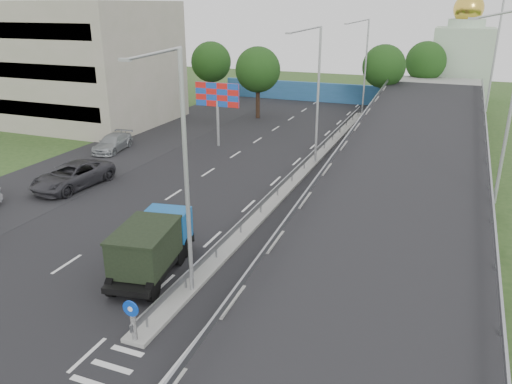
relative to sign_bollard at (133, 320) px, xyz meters
The scene contains 21 objects.
ground 2.41m from the sign_bollard, 90.00° to the right, with size 160.00×160.00×0.00m, color #2D4C1E.
road_surface 18.11m from the sign_bollard, 99.55° to the left, with size 26.00×90.00×0.04m, color black.
parking_strip 23.98m from the sign_bollard, 131.91° to the left, with size 8.00×90.00×0.05m, color black.
median 21.85m from the sign_bollard, 90.00° to the left, with size 1.00×44.00×0.20m, color gray.
overpass_ramp 23.09m from the sign_bollard, 71.04° to the left, with size 10.00×50.00×3.50m.
median_guardrail 21.83m from the sign_bollard, 90.00° to the left, with size 0.09×44.00×0.71m.
sign_bollard is the anchor object (origin of this frame).
lamp_post_near 6.12m from the sign_bollard, 88.36° to the left, with size 2.74×0.18×10.08m.
lamp_post_mid 24.30m from the sign_bollard, 89.74° to the left, with size 2.74×0.18×10.08m.
lamp_post_far 44.08m from the sign_bollard, 89.86° to the left, with size 2.74×0.18×10.08m.
beige_building 42.59m from the sign_bollard, 135.17° to the left, with size 24.00×14.00×12.00m, color #9B9982.
blue_wall 49.99m from the sign_bollard, 94.59° to the left, with size 30.00×0.50×2.40m, color #245B86.
church 58.84m from the sign_bollard, 80.19° to the left, with size 7.00×7.00×13.80m.
billboard 27.53m from the sign_bollard, 109.21° to the left, with size 4.00×0.24×5.50m.
tree_left_mid 39.34m from the sign_bollard, 104.81° to the left, with size 4.80×4.80×7.60m.
tree_median_far 46.06m from the sign_bollard, 87.50° to the left, with size 4.80×4.80×7.60m.
tree_left_far 46.64m from the sign_bollard, 112.80° to the left, with size 4.80×4.80×7.60m.
tree_ramp_far 53.33m from the sign_bollard, 83.52° to the left, with size 4.80×4.80×7.60m.
dump_truck 5.30m from the sign_bollard, 114.92° to the left, with size 3.04×6.04×2.55m.
parked_car_c 18.58m from the sign_bollard, 137.07° to the left, with size 2.75×5.96×1.66m, color #2F2E33.
parked_car_d 26.95m from the sign_bollard, 128.28° to the left, with size 1.91×4.71×1.37m, color #969B9E.
Camera 1 is at (9.70, -10.28, 11.67)m, focal length 35.00 mm.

